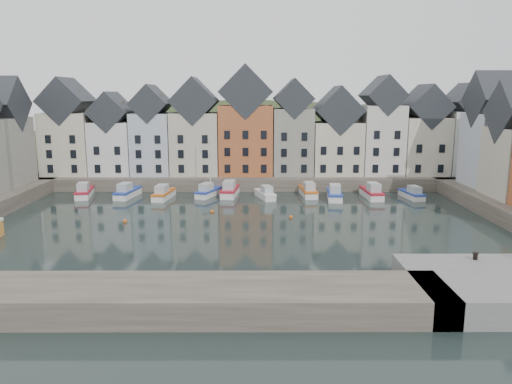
{
  "coord_description": "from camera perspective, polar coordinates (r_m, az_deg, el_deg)",
  "views": [
    {
      "loc": [
        1.52,
        -54.77,
        15.08
      ],
      "look_at": [
        1.68,
        6.0,
        3.13
      ],
      "focal_mm": 35.0,
      "sensor_mm": 36.0,
      "label": 1
    }
  ],
  "objects": [
    {
      "name": "boat_j",
      "position": [
        76.76,
        17.4,
        -0.23
      ],
      "size": [
        2.65,
        5.84,
        2.16
      ],
      "rotation": [
        0.0,
        0.0,
        0.16
      ],
      "color": "silver",
      "rests_on": "ground"
    },
    {
      "name": "near_wall",
      "position": [
        37.48,
        -18.43,
        -11.54
      ],
      "size": [
        50.0,
        6.0,
        2.0
      ],
      "primitive_type": "cube",
      "color": "#433C33",
      "rests_on": "ground"
    },
    {
      "name": "boat_i",
      "position": [
        75.59,
        13.1,
        -0.08
      ],
      "size": [
        2.39,
        6.86,
        2.6
      ],
      "rotation": [
        0.0,
        0.0,
        0.04
      ],
      "color": "silver",
      "rests_on": "ground"
    },
    {
      "name": "far_terrace",
      "position": [
        83.01,
        1.03,
        6.83
      ],
      "size": [
        72.37,
        8.16,
        17.78
      ],
      "color": "beige",
      "rests_on": "far_quay"
    },
    {
      "name": "boat_d",
      "position": [
        75.06,
        -5.46,
        0.06
      ],
      "size": [
        3.98,
        6.28,
        11.5
      ],
      "rotation": [
        0.0,
        0.0,
        -0.38
      ],
      "color": "silver",
      "rests_on": "ground"
    },
    {
      "name": "boat_a",
      "position": [
        78.67,
        -19.03,
        0.0
      ],
      "size": [
        3.05,
        6.67,
        2.47
      ],
      "rotation": [
        0.0,
        0.0,
        0.17
      ],
      "color": "silver",
      "rests_on": "ground"
    },
    {
      "name": "boat_e",
      "position": [
        75.3,
        -2.98,
        0.17
      ],
      "size": [
        2.87,
        7.09,
        2.65
      ],
      "rotation": [
        0.0,
        0.0,
        -0.11
      ],
      "color": "silver",
      "rests_on": "ground"
    },
    {
      "name": "far_quay",
      "position": [
        85.94,
        -1.16,
        1.69
      ],
      "size": [
        90.0,
        16.0,
        2.0
      ],
      "primitive_type": "cube",
      "color": "#433C33",
      "rests_on": "ground"
    },
    {
      "name": "mooring_buoys",
      "position": [
        62.17,
        -5.25,
        -2.82
      ],
      "size": [
        20.5,
        5.5,
        0.5
      ],
      "color": "#C05616",
      "rests_on": "ground"
    },
    {
      "name": "hillside",
      "position": [
        115.6,
        -0.89,
        -5.49
      ],
      "size": [
        153.6,
        70.4,
        64.0
      ],
      "color": "#24341A",
      "rests_on": "ground"
    },
    {
      "name": "boat_c",
      "position": [
        74.21,
        -10.53,
        -0.23
      ],
      "size": [
        2.78,
        6.46,
        2.4
      ],
      "rotation": [
        0.0,
        0.0,
        -0.14
      ],
      "color": "silver",
      "rests_on": "ground"
    },
    {
      "name": "boat_b",
      "position": [
        76.48,
        -14.51,
        -0.04
      ],
      "size": [
        3.01,
        6.73,
        2.49
      ],
      "rotation": [
        0.0,
        0.0,
        -0.16
      ],
      "color": "silver",
      "rests_on": "ground"
    },
    {
      "name": "mooring_bollard",
      "position": [
        44.07,
        23.79,
        -6.7
      ],
      "size": [
        0.48,
        0.48,
        0.56
      ],
      "color": "black",
      "rests_on": "near_quay"
    },
    {
      "name": "boat_g",
      "position": [
        75.38,
        5.99,
        0.09
      ],
      "size": [
        2.44,
        6.51,
        2.45
      ],
      "rotation": [
        0.0,
        0.0,
        0.07
      ],
      "color": "silver",
      "rests_on": "ground"
    },
    {
      "name": "boat_f",
      "position": [
        73.36,
        1.08,
        -0.23
      ],
      "size": [
        3.28,
        5.93,
        2.18
      ],
      "rotation": [
        0.0,
        0.0,
        0.28
      ],
      "color": "silver",
      "rests_on": "ground"
    },
    {
      "name": "boat_h",
      "position": [
        73.59,
        8.97,
        -0.24
      ],
      "size": [
        2.71,
        6.75,
        2.52
      ],
      "rotation": [
        0.0,
        0.0,
        -0.1
      ],
      "color": "silver",
      "rests_on": "ground"
    },
    {
      "name": "ground",
      "position": [
        56.82,
        -1.68,
        -4.27
      ],
      "size": [
        260.0,
        260.0,
        0.0
      ],
      "primitive_type": "plane",
      "color": "black",
      "rests_on": "ground"
    }
  ]
}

